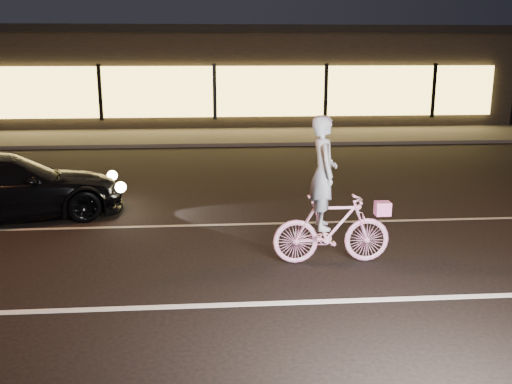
{
  "coord_description": "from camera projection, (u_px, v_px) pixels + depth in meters",
  "views": [
    {
      "loc": [
        -0.19,
        -8.27,
        3.18
      ],
      "look_at": [
        0.52,
        0.6,
        0.97
      ],
      "focal_mm": 40.0,
      "sensor_mm": 36.0,
      "label": 1
    }
  ],
  "objects": [
    {
      "name": "lane_stripe_far",
      "position": [
        223.0,
        225.0,
        10.72
      ],
      "size": [
        60.0,
        0.1,
        0.01
      ],
      "primitive_type": "cube",
      "color": "gray",
      "rests_on": "ground"
    },
    {
      "name": "lane_stripe_near",
      "position": [
        229.0,
        305.0,
        7.33
      ],
      "size": [
        60.0,
        0.12,
        0.01
      ],
      "primitive_type": "cube",
      "color": "silver",
      "rests_on": "ground"
    },
    {
      "name": "sidewalk",
      "position": [
        216.0,
        137.0,
        21.35
      ],
      "size": [
        30.0,
        4.0,
        0.12
      ],
      "primitive_type": "cube",
      "color": "#383533",
      "rests_on": "ground"
    },
    {
      "name": "storefront",
      "position": [
        214.0,
        74.0,
        26.62
      ],
      "size": [
        25.4,
        8.42,
        4.2
      ],
      "color": "black",
      "rests_on": "ground"
    },
    {
      "name": "ground",
      "position": [
        226.0,
        263.0,
        8.78
      ],
      "size": [
        90.0,
        90.0,
        0.0
      ],
      "primitive_type": "plane",
      "color": "black",
      "rests_on": "ground"
    },
    {
      "name": "cyclist",
      "position": [
        330.0,
        212.0,
        8.62
      ],
      "size": [
        1.81,
        0.62,
        2.28
      ],
      "rotation": [
        0.0,
        0.0,
        1.57
      ],
      "color": "#F843A4",
      "rests_on": "ground"
    },
    {
      "name": "sedan",
      "position": [
        5.0,
        187.0,
        10.94
      ],
      "size": [
        4.72,
        3.0,
        1.27
      ],
      "rotation": [
        0.0,
        0.0,
        1.87
      ],
      "color": "black",
      "rests_on": "ground"
    }
  ]
}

